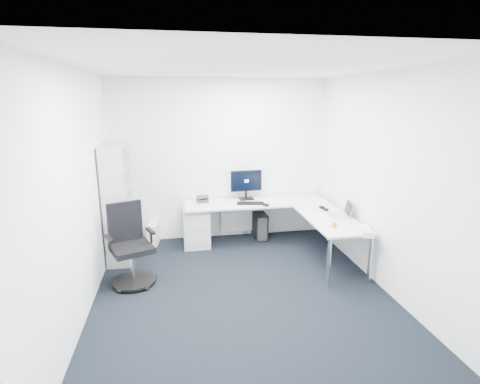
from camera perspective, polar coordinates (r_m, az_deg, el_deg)
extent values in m
plane|color=black|center=(4.82, 0.42, -15.39)|extent=(4.20, 4.20, 0.00)
plane|color=white|center=(4.20, 0.49, 18.59)|extent=(4.20, 4.20, 0.00)
cube|color=white|center=(6.35, -2.98, 4.86)|extent=(3.60, 0.02, 2.70)
cube|color=white|center=(2.39, 9.77, -11.52)|extent=(3.60, 0.02, 2.70)
cube|color=white|center=(4.37, -23.44, -0.60)|extent=(0.02, 4.20, 2.70)
cube|color=white|center=(4.96, 21.38, 1.24)|extent=(0.02, 4.20, 2.70)
cube|color=silver|center=(6.22, -6.67, -5.18)|extent=(0.42, 0.53, 0.65)
cube|color=black|center=(6.54, 2.97, -5.05)|extent=(0.21, 0.46, 0.45)
cube|color=beige|center=(6.45, -13.07, -6.17)|extent=(0.22, 0.39, 0.35)
cube|color=silver|center=(6.87, 4.60, -5.92)|extent=(0.35, 0.08, 0.04)
cube|color=black|center=(6.10, 1.61, -1.72)|extent=(0.46, 0.23, 0.02)
cube|color=black|center=(6.01, 3.92, -1.95)|extent=(0.09, 0.12, 0.03)
cube|color=silver|center=(5.62, 12.32, -3.50)|extent=(0.20, 0.48, 0.02)
sphere|color=orange|center=(5.17, 14.17, -4.83)|extent=(0.08, 0.08, 0.08)
cube|color=silver|center=(4.98, 18.66, -5.86)|extent=(0.16, 0.24, 0.08)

